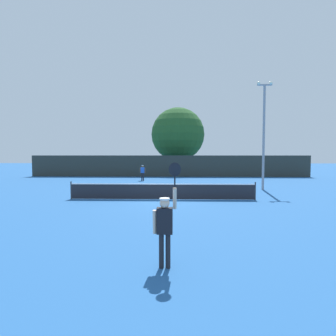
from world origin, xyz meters
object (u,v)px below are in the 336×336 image
object	(u,v)px
player_serving	(165,222)
player_receiving	(143,171)
tennis_ball	(161,195)
large_tree	(178,134)
parked_car_near	(116,167)
parked_car_mid	(186,167)
parked_car_far	(236,167)
light_pole	(264,128)

from	to	relation	value
player_serving	player_receiving	xyz separation A→B (m)	(-3.15, 21.04, -0.17)
tennis_ball	large_tree	size ratio (longest dim) A/B	0.01
player_serving	tennis_ball	bearing A→B (deg)	93.57
tennis_ball	parked_car_near	world-z (taller)	parked_car_near
parked_car_near	parked_car_mid	xyz separation A→B (m)	(10.40, -0.09, 0.00)
parked_car_mid	parked_car_far	world-z (taller)	same
light_pole	parked_car_mid	xyz separation A→B (m)	(-5.19, 19.60, -3.86)
light_pole	player_receiving	bearing A→B (deg)	146.29
tennis_ball	parked_car_mid	size ratio (longest dim) A/B	0.02
large_tree	parked_car_far	world-z (taller)	large_tree
player_serving	parked_car_far	size ratio (longest dim) A/B	0.60
large_tree	parked_car_near	bearing A→B (deg)	164.82
player_serving	tennis_ball	distance (m)	11.41
player_receiving	parked_car_mid	distance (m)	13.79
player_serving	large_tree	size ratio (longest dim) A/B	0.28
tennis_ball	player_receiving	bearing A→B (deg)	104.16
large_tree	parked_car_mid	world-z (taller)	large_tree
large_tree	parked_car_mid	xyz separation A→B (m)	(1.18, 2.41, -4.63)
player_serving	large_tree	distance (m)	31.84
player_serving	parked_car_far	distance (m)	34.09
player_serving	parked_car_mid	xyz separation A→B (m)	(1.66, 33.96, -0.35)
light_pole	parked_car_near	bearing A→B (deg)	128.37
player_serving	parked_car_near	world-z (taller)	player_serving
player_receiving	parked_car_mid	xyz separation A→B (m)	(4.82, 12.92, -0.17)
player_serving	player_receiving	bearing A→B (deg)	98.53
player_receiving	light_pole	size ratio (longest dim) A/B	0.19
light_pole	parked_car_near	xyz separation A→B (m)	(-15.59, 19.69, -3.86)
player_serving	light_pole	xyz separation A→B (m)	(6.85, 14.36, 3.51)
parked_car_far	tennis_ball	bearing A→B (deg)	-111.82
large_tree	player_receiving	bearing A→B (deg)	-109.08
player_receiving	parked_car_near	size ratio (longest dim) A/B	0.37
parked_car_mid	large_tree	bearing A→B (deg)	-116.27
player_receiving	tennis_ball	bearing A→B (deg)	104.16
player_receiving	parked_car_far	xyz separation A→B (m)	(12.06, 11.87, -0.17)
light_pole	large_tree	world-z (taller)	large_tree
parked_car_near	tennis_ball	bearing A→B (deg)	-70.27
parked_car_near	light_pole	bearing A→B (deg)	-51.38
player_receiving	parked_car_mid	size ratio (longest dim) A/B	0.37
parked_car_near	parked_car_far	xyz separation A→B (m)	(17.65, -1.15, 0.00)
player_serving	player_receiving	world-z (taller)	player_serving
player_serving	large_tree	bearing A→B (deg)	89.12
player_receiving	light_pole	distance (m)	12.58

